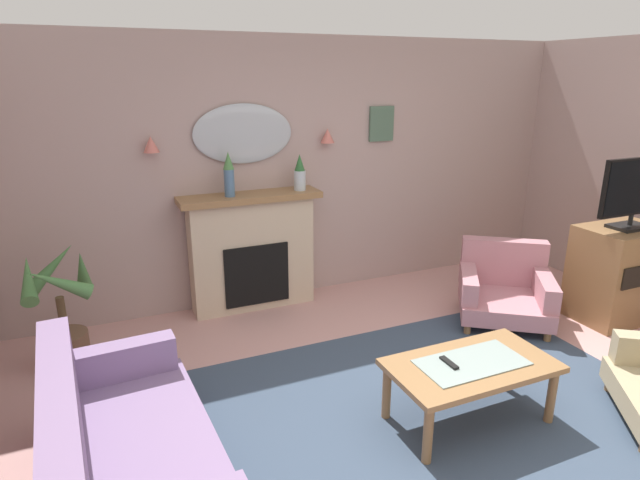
% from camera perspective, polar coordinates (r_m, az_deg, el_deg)
% --- Properties ---
extents(floor, '(6.95, 6.13, 0.10)m').
position_cam_1_polar(floor, '(3.87, 14.47, -19.53)').
color(floor, '#C6938E').
rests_on(floor, ground).
extents(wall_back, '(6.95, 0.10, 2.62)m').
position_cam_1_polar(wall_back, '(5.46, -1.44, 7.60)').
color(wall_back, '#B29993').
rests_on(wall_back, ground).
extents(patterned_rug, '(3.20, 2.40, 0.01)m').
position_cam_1_polar(patterned_rug, '(3.96, 12.69, -17.40)').
color(patterned_rug, '#38475B').
rests_on(patterned_rug, ground).
extents(fireplace, '(1.36, 0.36, 1.16)m').
position_cam_1_polar(fireplace, '(5.22, -7.34, -1.35)').
color(fireplace, beige).
rests_on(fireplace, ground).
extents(mantel_vase_centre, '(0.10, 0.10, 0.41)m').
position_cam_1_polar(mantel_vase_centre, '(4.95, -9.85, 7.07)').
color(mantel_vase_centre, '#4C7093').
rests_on(mantel_vase_centre, fireplace).
extents(mantel_vase_left, '(0.12, 0.12, 0.35)m').
position_cam_1_polar(mantel_vase_left, '(5.16, -2.21, 7.21)').
color(mantel_vase_left, silver).
rests_on(mantel_vase_left, fireplace).
extents(wall_mirror, '(0.96, 0.06, 0.56)m').
position_cam_1_polar(wall_mirror, '(5.11, -8.31, 11.31)').
color(wall_mirror, '#B2BCC6').
extents(wall_sconce_left, '(0.14, 0.14, 0.14)m').
position_cam_1_polar(wall_sconce_left, '(4.91, -17.85, 9.83)').
color(wall_sconce_left, '#D17066').
extents(wall_sconce_right, '(0.14, 0.14, 0.14)m').
position_cam_1_polar(wall_sconce_right, '(5.36, 0.82, 11.23)').
color(wall_sconce_right, '#D17066').
extents(framed_picture, '(0.28, 0.03, 0.36)m').
position_cam_1_polar(framed_picture, '(5.70, 6.67, 12.40)').
color(framed_picture, '#4C6B56').
extents(coffee_table, '(1.10, 0.60, 0.45)m').
position_cam_1_polar(coffee_table, '(3.70, 16.03, -13.42)').
color(coffee_table, olive).
rests_on(coffee_table, ground).
extents(tv_remote, '(0.04, 0.16, 0.02)m').
position_cam_1_polar(tv_remote, '(3.61, 13.80, -12.83)').
color(tv_remote, black).
rests_on(tv_remote, coffee_table).
extents(floral_couch, '(0.96, 1.76, 0.76)m').
position_cam_1_polar(floral_couch, '(3.26, -21.22, -20.08)').
color(floral_couch, gray).
rests_on(floral_couch, ground).
extents(armchair_near_fireplace, '(1.13, 1.13, 0.71)m').
position_cam_1_polar(armchair_near_fireplace, '(5.33, 19.31, -4.90)').
color(armchair_near_fireplace, '#B77A84').
rests_on(armchair_near_fireplace, ground).
extents(tv_cabinet, '(0.80, 0.57, 0.90)m').
position_cam_1_polar(tv_cabinet, '(5.73, 29.65, -3.14)').
color(tv_cabinet, olive).
rests_on(tv_cabinet, ground).
extents(tv_flatscreen, '(0.84, 0.24, 0.65)m').
position_cam_1_polar(tv_flatscreen, '(5.52, 31.05, 4.56)').
color(tv_flatscreen, black).
rests_on(tv_flatscreen, tv_cabinet).
extents(potted_plant_tall_palm, '(0.53, 0.57, 1.02)m').
position_cam_1_polar(potted_plant_tall_palm, '(4.61, -26.16, -7.32)').
color(potted_plant_tall_palm, brown).
rests_on(potted_plant_tall_palm, ground).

